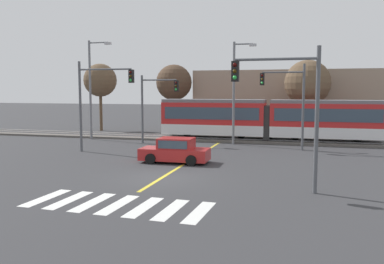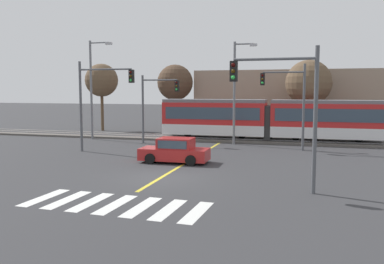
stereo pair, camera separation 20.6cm
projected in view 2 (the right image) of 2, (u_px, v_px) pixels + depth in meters
The scene contains 24 objects.
ground_plane at pixel (161, 178), 20.53m from camera, with size 200.00×200.00×0.00m, color #333335.
track_bed at pixel (224, 139), 36.01m from camera, with size 120.00×4.00×0.18m, color #56514C.
rail_near at pixel (223, 138), 35.31m from camera, with size 120.00×0.08×0.10m, color #939399.
rail_far at pixel (226, 137), 36.69m from camera, with size 120.00×0.08×0.10m, color #939399.
light_rail_tram at pixel (269, 118), 34.75m from camera, with size 18.50×2.64×3.43m.
crosswalk_stripe_0 at pixel (44, 197), 16.77m from camera, with size 0.56×2.80×0.01m, color silver.
crosswalk_stripe_1 at pixel (67, 200), 16.43m from camera, with size 0.56×2.80×0.01m, color silver.
crosswalk_stripe_2 at pixel (91, 202), 16.09m from camera, with size 0.56×2.80×0.01m, color silver.
crosswalk_stripe_3 at pixel (116, 204), 15.76m from camera, with size 0.56×2.80×0.01m, color silver.
crosswalk_stripe_4 at pixel (142, 207), 15.42m from camera, with size 0.56×2.80×0.01m, color silver.
crosswalk_stripe_5 at pixel (169, 210), 15.08m from camera, with size 0.56×2.80×0.01m, color silver.
crosswalk_stripe_6 at pixel (197, 212), 14.74m from camera, with size 0.56×2.80×0.01m, color silver.
lane_centre_line at pixel (191, 160), 25.89m from camera, with size 0.20×17.19×0.01m, color gold.
sedan_crossing at pixel (175, 151), 24.85m from camera, with size 4.24×2.00×1.52m.
traffic_light_far_left at pixel (155, 99), 33.44m from camera, with size 3.25×0.38×5.65m.
traffic_light_mid_left at pixel (98, 93), 28.69m from camera, with size 4.25×0.38×6.45m.
traffic_light_far_right at pixel (289, 95), 29.72m from camera, with size 3.25×0.38×6.33m.
traffic_light_near_right at pixel (286, 98), 17.33m from camera, with size 3.75×0.38×6.27m.
street_lamp_west at pixel (93, 84), 36.21m from camera, with size 2.21×0.28×8.78m.
street_lamp_centre at pixel (236, 87), 32.72m from camera, with size 1.88×0.28×8.27m.
bare_tree_far_west at pixel (102, 81), 44.05m from camera, with size 3.56×3.56×7.27m.
bare_tree_west at pixel (175, 83), 42.74m from camera, with size 3.76×3.76×7.10m.
bare_tree_east at pixel (309, 83), 37.30m from camera, with size 4.21×4.21×7.19m.
building_backdrop_far at pixel (288, 101), 43.21m from camera, with size 19.08×6.00×6.47m, color gray.
Camera 2 is at (7.08, -18.97, 4.42)m, focal length 38.00 mm.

